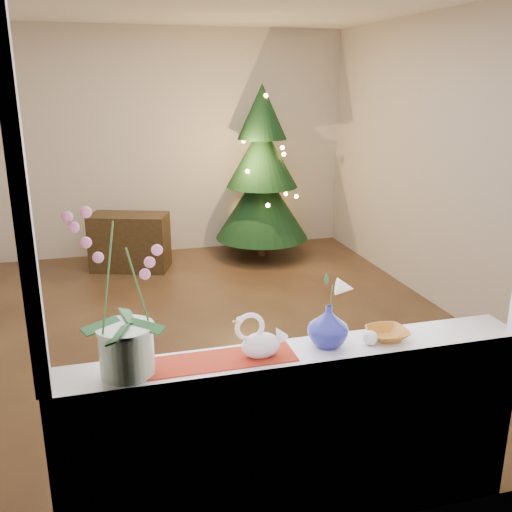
{
  "coord_description": "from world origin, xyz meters",
  "views": [
    {
      "loc": [
        -0.81,
        -4.57,
        2.09
      ],
      "look_at": [
        0.07,
        -1.4,
        1.07
      ],
      "focal_mm": 40.0,
      "sensor_mm": 36.0,
      "label": 1
    }
  ],
  "objects_px": {
    "amber_dish": "(387,335)",
    "orchid_pot": "(122,294)",
    "paperweight": "(370,338)",
    "side_table": "(130,242)",
    "swan": "(261,336)",
    "xmas_tree": "(262,173)",
    "blue_vase": "(328,323)"
  },
  "relations": [
    {
      "from": "amber_dish",
      "to": "orchid_pot",
      "type": "bearing_deg",
      "value": -179.2
    },
    {
      "from": "orchid_pot",
      "to": "paperweight",
      "type": "distance_m",
      "value": 1.14
    },
    {
      "from": "paperweight",
      "to": "amber_dish",
      "type": "distance_m",
      "value": 0.12
    },
    {
      "from": "paperweight",
      "to": "side_table",
      "type": "bearing_deg",
      "value": 101.52
    },
    {
      "from": "swan",
      "to": "side_table",
      "type": "distance_m",
      "value": 4.31
    },
    {
      "from": "amber_dish",
      "to": "xmas_tree",
      "type": "bearing_deg",
      "value": 81.82
    },
    {
      "from": "orchid_pot",
      "to": "blue_vase",
      "type": "relative_size",
      "value": 3.17
    },
    {
      "from": "swan",
      "to": "paperweight",
      "type": "relative_size",
      "value": 3.47
    },
    {
      "from": "side_table",
      "to": "paperweight",
      "type": "bearing_deg",
      "value": -59.59
    },
    {
      "from": "blue_vase",
      "to": "amber_dish",
      "type": "relative_size",
      "value": 1.37
    },
    {
      "from": "amber_dish",
      "to": "xmas_tree",
      "type": "xyz_separation_m",
      "value": [
        0.62,
        4.31,
        0.09
      ]
    },
    {
      "from": "swan",
      "to": "amber_dish",
      "type": "relative_size",
      "value": 1.46
    },
    {
      "from": "side_table",
      "to": "orchid_pot",
      "type": "bearing_deg",
      "value": -74.19
    },
    {
      "from": "swan",
      "to": "amber_dish",
      "type": "bearing_deg",
      "value": -15.18
    },
    {
      "from": "orchid_pot",
      "to": "side_table",
      "type": "height_order",
      "value": "orchid_pot"
    },
    {
      "from": "orchid_pot",
      "to": "side_table",
      "type": "bearing_deg",
      "value": 86.91
    },
    {
      "from": "swan",
      "to": "xmas_tree",
      "type": "xyz_separation_m",
      "value": [
        1.25,
        4.33,
        0.01
      ]
    },
    {
      "from": "paperweight",
      "to": "amber_dish",
      "type": "height_order",
      "value": "paperweight"
    },
    {
      "from": "blue_vase",
      "to": "side_table",
      "type": "xyz_separation_m",
      "value": [
        -0.67,
        4.21,
        -0.71
      ]
    },
    {
      "from": "blue_vase",
      "to": "xmas_tree",
      "type": "distance_m",
      "value": 4.4
    },
    {
      "from": "orchid_pot",
      "to": "blue_vase",
      "type": "height_order",
      "value": "orchid_pot"
    },
    {
      "from": "orchid_pot",
      "to": "xmas_tree",
      "type": "relative_size",
      "value": 0.35
    },
    {
      "from": "amber_dish",
      "to": "blue_vase",
      "type": "bearing_deg",
      "value": 178.46
    },
    {
      "from": "orchid_pot",
      "to": "amber_dish",
      "type": "xyz_separation_m",
      "value": [
        1.2,
        0.02,
        -0.34
      ]
    },
    {
      "from": "swan",
      "to": "blue_vase",
      "type": "distance_m",
      "value": 0.33
    },
    {
      "from": "orchid_pot",
      "to": "paperweight",
      "type": "relative_size",
      "value": 10.36
    },
    {
      "from": "paperweight",
      "to": "side_table",
      "type": "xyz_separation_m",
      "value": [
        -0.87,
        4.25,
        -0.63
      ]
    },
    {
      "from": "swan",
      "to": "paperweight",
      "type": "xyz_separation_m",
      "value": [
        0.52,
        -0.02,
        -0.07
      ]
    },
    {
      "from": "paperweight",
      "to": "xmas_tree",
      "type": "distance_m",
      "value": 4.41
    },
    {
      "from": "blue_vase",
      "to": "xmas_tree",
      "type": "bearing_deg",
      "value": 77.93
    },
    {
      "from": "paperweight",
      "to": "swan",
      "type": "bearing_deg",
      "value": 177.93
    },
    {
      "from": "orchid_pot",
      "to": "xmas_tree",
      "type": "height_order",
      "value": "xmas_tree"
    }
  ]
}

